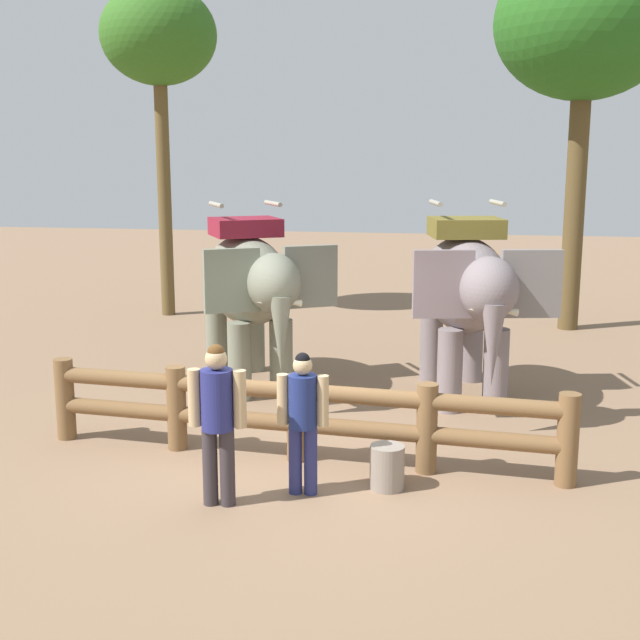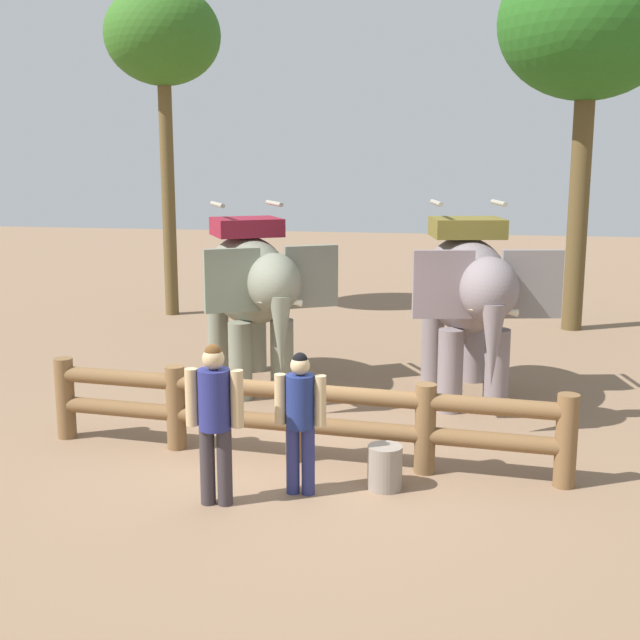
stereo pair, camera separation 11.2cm
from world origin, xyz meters
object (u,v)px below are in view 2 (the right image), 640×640
Objects in this scene: tree_far_left at (589,25)px; feed_bucket at (385,467)px; tourist_woman_in_black at (300,413)px; elephant_near_left at (251,285)px; elephant_center at (468,290)px; log_fence at (295,411)px; tree_back_center at (163,41)px; tourist_man_in_blue at (215,413)px.

feed_bucket is at bearing -107.66° from tree_far_left.
tourist_woman_in_black is 3.20× the size of feed_bucket.
elephant_near_left is 0.96× the size of elephant_center.
log_fence reaches higher than feed_bucket.
elephant_center is 0.49× the size of tree_back_center.
elephant_near_left is at bearing 112.20° from tourist_woman_in_black.
tourist_woman_in_black is at bearing -62.13° from tree_back_center.
tree_far_left is (5.41, 5.54, 4.46)m from elephant_near_left.
tourist_woman_in_black reaches higher than feed_bucket.
tree_back_center is at bearing 113.03° from tourist_man_in_blue.
elephant_center reaches higher than feed_bucket.
elephant_center is at bearing -110.79° from tree_far_left.
tree_far_left is 15.73× the size of feed_bucket.
feed_bucket is at bearing -30.52° from log_fence.
feed_bucket is at bearing 18.99° from tourist_woman_in_black.
tourist_woman_in_black is 0.22× the size of tree_back_center.
tourist_man_in_blue is at bearing -79.56° from elephant_near_left.
tourist_woman_in_black is at bearing -74.67° from log_fence.
tourist_man_in_blue is 1.98m from feed_bucket.
tourist_man_in_blue is (-2.48, -4.32, -0.66)m from elephant_center.
tourist_woman_in_black is at bearing -161.01° from feed_bucket.
tourist_man_in_blue reaches higher than tourist_woman_in_black.
feed_bucket is at bearing -57.34° from tree_back_center.
tourist_man_in_blue is at bearing -119.86° from elephant_center.
tourist_woman_in_black is 0.20× the size of tree_far_left.
tourist_woman_in_black is 1.14m from feed_bucket.
tourist_woman_in_black reaches higher than log_fence.
log_fence is 0.89× the size of tree_back_center.
tree_back_center is at bearing 139.99° from elephant_center.
elephant_center is 9.78m from tree_back_center.
elephant_center is 7.17× the size of feed_bucket.
log_fence is 3.65m from elephant_center.
elephant_near_left is 6.87× the size of feed_bucket.
elephant_center is at bearing 77.44° from feed_bucket.
elephant_center is (3.29, -0.06, 0.03)m from elephant_near_left.
log_fence is at bearing 149.48° from feed_bucket.
tree_far_left is at bearing 68.17° from tourist_woman_in_black.
tourist_woman_in_black is 11.91m from tree_back_center.
tourist_man_in_blue is 12.06m from tree_far_left.
tourist_woman_in_black is 0.91× the size of tourist_man_in_blue.
tourist_man_in_blue is 0.22× the size of tree_far_left.
tourist_woman_in_black is (1.61, -3.95, -0.72)m from elephant_near_left.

